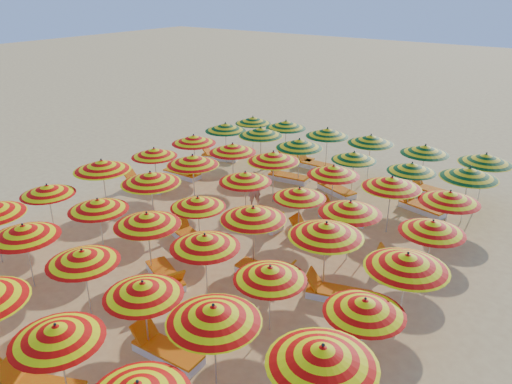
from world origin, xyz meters
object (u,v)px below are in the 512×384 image
umbrella_28 (350,207)px  umbrella_31 (233,148)px  umbrella_26 (245,177)px  umbrella_10 (214,314)px  umbrella_16 (270,273)px  umbrella_35 (450,197)px  umbrella_34 (392,182)px  umbrella_39 (354,156)px  umbrella_42 (253,120)px  umbrella_46 (425,149)px  umbrella_44 (327,132)px  umbrella_47 (486,159)px  umbrella_8 (82,257)px  umbrella_18 (102,165)px  lounger_6 (337,294)px  umbrella_40 (412,167)px  lounger_12 (342,216)px  umbrella_38 (299,143)px  lounger_14 (288,177)px  umbrella_24 (154,152)px  umbrella_32 (273,157)px  umbrella_30 (194,139)px  umbrella_45 (371,139)px  umbrella_25 (193,160)px  lounger_15 (336,189)px  umbrella_15 (205,241)px  umbrella_36 (225,127)px  umbrella_23 (407,261)px  umbrella_33 (334,170)px  umbrella_19 (151,178)px  lounger_10 (405,268)px  lounger_5 (266,272)px  lounger_13 (219,156)px  umbrella_43 (286,124)px  umbrella_37 (261,132)px  umbrella_41 (469,173)px  umbrella_7 (24,231)px  lounger_11 (183,174)px  lounger_17 (294,159)px  umbrella_20 (198,202)px  umbrella_11 (323,355)px  beachgoer_a (254,189)px  umbrella_22 (326,230)px  lounger_9 (314,236)px  umbrella_29 (433,227)px  umbrella_21 (253,213)px  umbrella_3 (56,333)px  lounger_18 (314,165)px  umbrella_9 (143,289)px  lounger_7 (145,186)px  lounger_8 (261,221)px

umbrella_28 → umbrella_31: umbrella_31 is taller
umbrella_26 → umbrella_10: bearing=-57.9°
umbrella_16 → umbrella_35: bearing=72.0°
umbrella_34 → umbrella_39: bearing=136.8°
umbrella_42 → umbrella_46: bearing=-1.0°
umbrella_44 → umbrella_47: bearing=1.4°
umbrella_8 → umbrella_16: umbrella_8 is taller
umbrella_18 → lounger_6: umbrella_18 is taller
umbrella_40 → lounger_12: umbrella_40 is taller
umbrella_38 → lounger_14: size_ratio=1.14×
umbrella_24 → umbrella_32: umbrella_32 is taller
umbrella_30 → lounger_14: umbrella_30 is taller
umbrella_45 → umbrella_25: bearing=-124.0°
lounger_15 → umbrella_15: bearing=114.3°
lounger_14 → lounger_15: bearing=172.1°
umbrella_36 → umbrella_42: size_ratio=1.08×
umbrella_23 → lounger_14: size_ratio=1.35×
umbrella_31 → umbrella_33: umbrella_31 is taller
umbrella_19 → umbrella_26: size_ratio=0.89×
umbrella_10 → umbrella_33: umbrella_10 is taller
umbrella_33 → lounger_12: umbrella_33 is taller
umbrella_10 → umbrella_42: umbrella_10 is taller
umbrella_33 → lounger_14: 3.99m
umbrella_25 → umbrella_36: bearing=114.5°
lounger_10 → lounger_5: bearing=27.2°
umbrella_8 → lounger_13: 12.26m
umbrella_46 → umbrella_24: bearing=-143.8°
umbrella_43 → umbrella_18: bearing=-103.5°
umbrella_33 → umbrella_36: 6.93m
umbrella_18 → umbrella_37: umbrella_18 is taller
umbrella_41 → lounger_5: 8.00m
umbrella_7 → umbrella_42: umbrella_7 is taller
umbrella_36 → lounger_11: 2.97m
umbrella_7 → umbrella_39: size_ratio=1.19×
lounger_17 → umbrella_44: bearing=168.9°
umbrella_42 → umbrella_20: bearing=-63.9°
umbrella_11 → umbrella_46: size_ratio=1.25×
umbrella_15 → umbrella_47: 11.48m
beachgoer_a → lounger_5: bearing=75.4°
umbrella_22 → umbrella_44: (-4.42, 8.37, -0.09)m
umbrella_22 → umbrella_38: umbrella_22 is taller
umbrella_34 → umbrella_45: umbrella_34 is taller
lounger_9 → umbrella_45: bearing=-80.6°
umbrella_29 → umbrella_30: bearing=168.6°
umbrella_21 → umbrella_33: 4.54m
lounger_10 → lounger_13: same height
umbrella_3 → umbrella_43: bearing=106.2°
umbrella_23 → lounger_18: bearing=130.1°
umbrella_9 → lounger_7: size_ratio=1.03×
umbrella_24 → lounger_8: 5.32m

